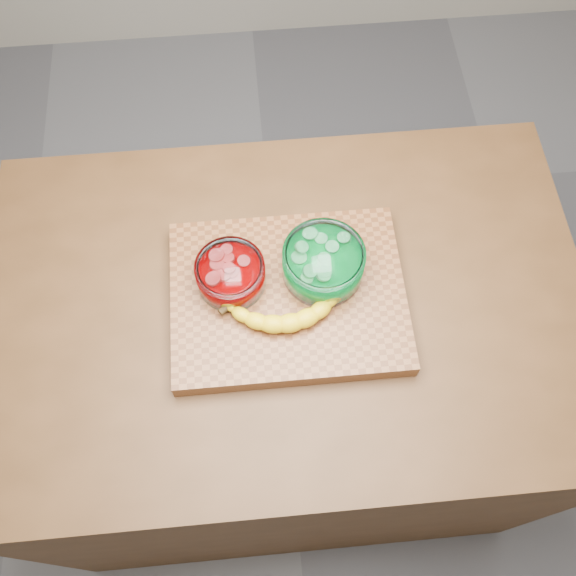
{
  "coord_description": "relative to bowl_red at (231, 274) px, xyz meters",
  "views": [
    {
      "loc": [
        -0.05,
        -0.53,
        2.04
      ],
      "look_at": [
        0.0,
        0.0,
        0.96
      ],
      "focal_mm": 40.0,
      "sensor_mm": 36.0,
      "label": 1
    }
  ],
  "objects": [
    {
      "name": "bowl_red",
      "position": [
        0.0,
        0.0,
        0.0
      ],
      "size": [
        0.13,
        0.13,
        0.06
      ],
      "color": "white",
      "rests_on": "cutting_board"
    },
    {
      "name": "bowl_green",
      "position": [
        0.18,
        0.01,
        0.0
      ],
      "size": [
        0.16,
        0.16,
        0.07
      ],
      "color": "white",
      "rests_on": "cutting_board"
    },
    {
      "name": "counter",
      "position": [
        0.11,
        -0.03,
        -0.52
      ],
      "size": [
        1.2,
        0.8,
        0.9
      ],
      "primitive_type": "cube",
      "color": "#4A2D16",
      "rests_on": "ground"
    },
    {
      "name": "cutting_board",
      "position": [
        0.11,
        -0.03,
        -0.05
      ],
      "size": [
        0.45,
        0.35,
        0.04
      ],
      "primitive_type": "cube",
      "color": "brown",
      "rests_on": "counter"
    },
    {
      "name": "banana",
      "position": [
        0.1,
        -0.07,
        -0.01
      ],
      "size": [
        0.27,
        0.13,
        0.04
      ],
      "primitive_type": null,
      "color": "yellow",
      "rests_on": "cutting_board"
    },
    {
      "name": "ground",
      "position": [
        0.11,
        -0.03,
        -0.97
      ],
      "size": [
        3.5,
        3.5,
        0.0
      ],
      "primitive_type": "plane",
      "color": "slate",
      "rests_on": "ground"
    }
  ]
}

